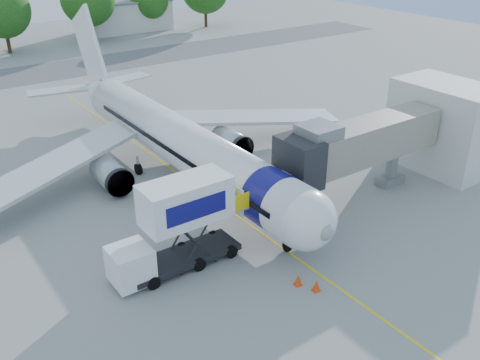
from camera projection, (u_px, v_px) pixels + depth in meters
ground at (206, 193)px, 40.27m from camera, size 160.00×160.00×0.00m
guidance_line at (206, 193)px, 40.27m from camera, size 0.15×70.00×0.01m
taxiway_strip at (37, 73)px, 70.88m from camera, size 120.00×10.00×0.01m
aircraft at (176, 140)px, 41.97m from camera, size 34.17×37.73×11.35m
jet_bridge at (354, 146)px, 37.40m from camera, size 13.90×3.20×6.60m
terminal_stub at (444, 126)px, 43.25m from camera, size 5.00×8.00×7.00m
catering_hiloader at (177, 227)px, 30.68m from camera, size 8.50×2.44×5.50m
ground_tug at (420, 315)px, 26.83m from camera, size 4.16×3.16×1.49m
safety_cone_a at (316, 285)px, 29.67m from camera, size 0.46×0.46×0.74m
safety_cone_b at (298, 280)px, 30.14m from camera, size 0.45×0.45×0.72m
outbuilding_right at (124, 16)px, 95.74m from camera, size 16.40×7.40×5.30m
tree_d at (2, 10)px, 78.61m from camera, size 8.08×8.08×10.30m
tree_f at (149, 0)px, 95.27m from camera, size 6.73×6.73×8.58m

